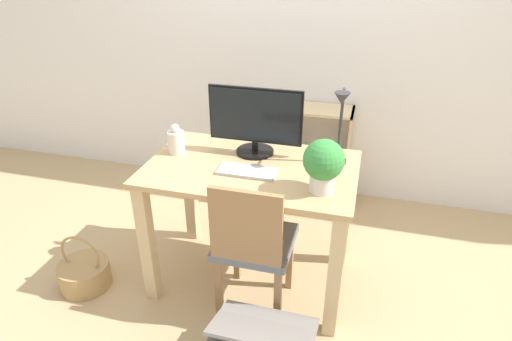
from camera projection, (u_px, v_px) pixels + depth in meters
name	position (u px, v px, depth m)	size (l,w,h in m)	color
ground_plane	(252.00, 276.00, 2.66)	(10.00, 10.00, 0.00)	tan
wall_back	(296.00, 28.00, 3.10)	(8.00, 0.05, 2.60)	white
desk	(251.00, 192.00, 2.38)	(1.13, 0.71, 0.77)	tan
monitor	(255.00, 119.00, 2.36)	(0.53, 0.21, 0.38)	black
keyboard	(247.00, 171.00, 2.23)	(0.31, 0.13, 0.02)	#B2B2B7
vase	(176.00, 141.00, 2.42)	(0.10, 0.10, 0.17)	silver
desk_lamp	(340.00, 121.00, 2.18)	(0.10, 0.19, 0.43)	#2D2D33
potted_plant	(323.00, 163.00, 2.00)	(0.20, 0.20, 0.27)	silver
chair	(253.00, 243.00, 2.22)	(0.40, 0.40, 0.84)	slate
bookshelf	(273.00, 153.00, 3.41)	(0.86, 0.28, 0.77)	#D8BC8C
basket	(84.00, 273.00, 2.56)	(0.30, 0.30, 0.36)	tan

